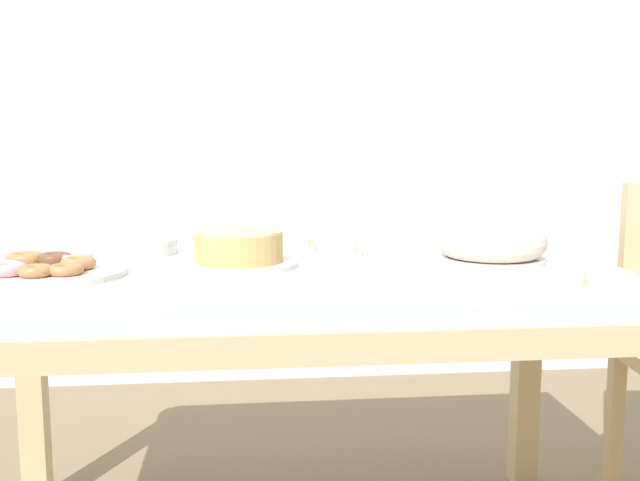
{
  "coord_description": "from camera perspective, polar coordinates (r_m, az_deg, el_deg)",
  "views": [
    {
      "loc": [
        -0.11,
        -1.65,
        1.06
      ],
      "look_at": [
        0.06,
        0.06,
        0.81
      ],
      "focal_mm": 40.0,
      "sensor_mm": 36.0,
      "label": 1
    }
  ],
  "objects": [
    {
      "name": "wall_back",
      "position": [
        3.13,
        -3.88,
        12.46
      ],
      "size": [
        8.0,
        0.1,
        2.6
      ],
      "primitive_type": "cube",
      "color": "silver",
      "rests_on": "ground"
    },
    {
      "name": "dining_table",
      "position": [
        1.7,
        -1.95,
        -5.49
      ],
      "size": [
        1.58,
        0.87,
        0.75
      ],
      "color": "silver",
      "rests_on": "ground"
    },
    {
      "name": "cake_chocolate_round",
      "position": [
        1.73,
        -6.51,
        -0.76
      ],
      "size": [
        0.28,
        0.28,
        0.09
      ],
      "color": "silver",
      "rests_on": "dining_table"
    },
    {
      "name": "cake_golden_bundt",
      "position": [
        1.83,
        13.56,
        -0.25
      ],
      "size": [
        0.27,
        0.27,
        0.09
      ],
      "color": "silver",
      "rests_on": "dining_table"
    },
    {
      "name": "pastry_platter",
      "position": [
        1.72,
        -21.32,
        -2.15
      ],
      "size": [
        0.38,
        0.38,
        0.04
      ],
      "color": "silver",
      "rests_on": "dining_table"
    },
    {
      "name": "plate_stack",
      "position": [
        1.97,
        -14.39,
        -0.46
      ],
      "size": [
        0.21,
        0.21,
        0.04
      ],
      "color": "silver",
      "rests_on": "dining_table"
    },
    {
      "name": "tealight_near_front",
      "position": [
        1.52,
        20.37,
        -3.57
      ],
      "size": [
        0.04,
        0.04,
        0.04
      ],
      "color": "silver",
      "rests_on": "dining_table"
    },
    {
      "name": "tealight_right_edge",
      "position": [
        1.86,
        2.84,
        -1.01
      ],
      "size": [
        0.04,
        0.04,
        0.04
      ],
      "color": "silver",
      "rests_on": "dining_table"
    },
    {
      "name": "tealight_left_edge",
      "position": [
        1.97,
        -0.87,
        -0.49
      ],
      "size": [
        0.04,
        0.04,
        0.04
      ],
      "color": "silver",
      "rests_on": "dining_table"
    }
  ]
}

